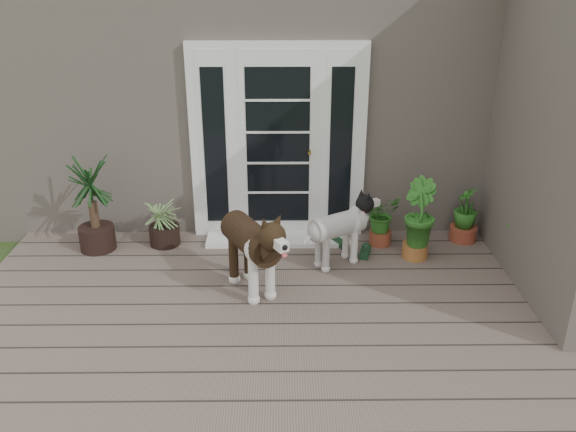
{
  "coord_description": "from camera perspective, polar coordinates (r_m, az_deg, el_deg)",
  "views": [
    {
      "loc": [
        -0.16,
        -3.68,
        3.03
      ],
      "look_at": [
        -0.1,
        1.75,
        0.7
      ],
      "focal_mm": 37.36,
      "sensor_mm": 36.0,
      "label": 1
    }
  ],
  "objects": [
    {
      "name": "white_dog",
      "position": [
        6.11,
        4.71,
        -1.9
      ],
      "size": [
        0.83,
        0.69,
        0.64
      ],
      "primitive_type": null,
      "rotation": [
        0.0,
        0.0,
        -1.02
      ],
      "color": "white",
      "rests_on": "deck"
    },
    {
      "name": "deck",
      "position": [
        5.05,
        1.33,
        -12.83
      ],
      "size": [
        6.2,
        4.6,
        0.12
      ],
      "primitive_type": "cube",
      "color": "#6B5B4C",
      "rests_on": "ground"
    },
    {
      "name": "brindle_dog",
      "position": [
        5.59,
        -3.54,
        -3.5
      ],
      "size": [
        0.82,
        1.04,
        0.8
      ],
      "primitive_type": null,
      "rotation": [
        0.0,
        0.0,
        3.64
      ],
      "color": "#332112",
      "rests_on": "deck"
    },
    {
      "name": "house_main",
      "position": [
        8.46,
        0.49,
        13.17
      ],
      "size": [
        7.4,
        4.0,
        3.1
      ],
      "primitive_type": "cube",
      "color": "#665E54",
      "rests_on": "ground"
    },
    {
      "name": "door_unit",
      "position": [
        6.54,
        -0.96,
        6.94
      ],
      "size": [
        1.9,
        0.14,
        2.15
      ],
      "primitive_type": "cube",
      "color": "white",
      "rests_on": "deck"
    },
    {
      "name": "yucca",
      "position": [
        6.67,
        -18.09,
        1.06
      ],
      "size": [
        0.95,
        0.95,
        1.05
      ],
      "primitive_type": null,
      "rotation": [
        0.0,
        0.0,
        0.39
      ],
      "color": "#113417",
      "rests_on": "deck"
    },
    {
      "name": "herb_a",
      "position": [
        6.64,
        8.84,
        -0.74
      ],
      "size": [
        0.51,
        0.51,
        0.49
      ],
      "primitive_type": "imported",
      "rotation": [
        0.0,
        0.0,
        0.45
      ],
      "color": "#21641C",
      "rests_on": "deck"
    },
    {
      "name": "herb_b",
      "position": [
        6.38,
        12.16,
        -1.25
      ],
      "size": [
        0.53,
        0.53,
        0.64
      ],
      "primitive_type": "imported",
      "rotation": [
        0.0,
        0.0,
        1.83
      ],
      "color": "#164E17",
      "rests_on": "deck"
    },
    {
      "name": "sapling",
      "position": [
        6.33,
        22.1,
        1.48
      ],
      "size": [
        0.51,
        0.51,
        1.49
      ],
      "primitive_type": null,
      "rotation": [
        0.0,
        0.0,
        0.17
      ],
      "color": "#275A19",
      "rests_on": "deck"
    },
    {
      "name": "herb_c",
      "position": [
        6.94,
        16.45,
        -0.37
      ],
      "size": [
        0.38,
        0.38,
        0.48
      ],
      "primitive_type": "imported",
      "rotation": [
        0.0,
        0.0,
        4.47
      ],
      "color": "#225117",
      "rests_on": "deck"
    },
    {
      "name": "clog_right",
      "position": [
        6.45,
        7.34,
        -3.37
      ],
      "size": [
        0.2,
        0.31,
        0.09
      ],
      "primitive_type": null,
      "rotation": [
        0.0,
        0.0,
        -0.25
      ],
      "color": "#13311B",
      "rests_on": "deck"
    },
    {
      "name": "clog_left",
      "position": [
        6.65,
        4.78,
        -2.4
      ],
      "size": [
        0.25,
        0.31,
        0.08
      ],
      "primitive_type": null,
      "rotation": [
        0.0,
        0.0,
        0.54
      ],
      "color": "#15361A",
      "rests_on": "deck"
    },
    {
      "name": "door_step",
      "position": [
        6.73,
        -0.91,
        -2.16
      ],
      "size": [
        1.6,
        0.4,
        0.05
      ],
      "primitive_type": "cube",
      "color": "white",
      "rests_on": "deck"
    },
    {
      "name": "spider_plant",
      "position": [
        6.68,
        -11.78,
        -0.33
      ],
      "size": [
        0.63,
        0.63,
        0.59
      ],
      "primitive_type": null,
      "rotation": [
        0.0,
        0.0,
        -0.15
      ],
      "color": "#9FBD74",
      "rests_on": "deck"
    }
  ]
}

